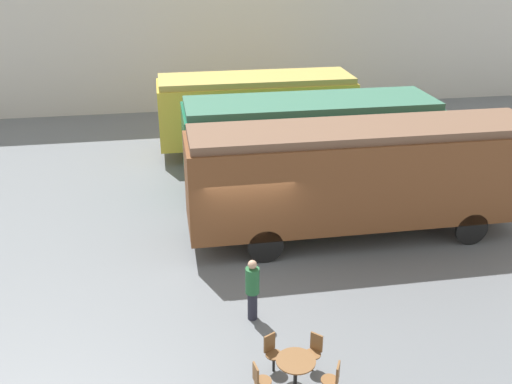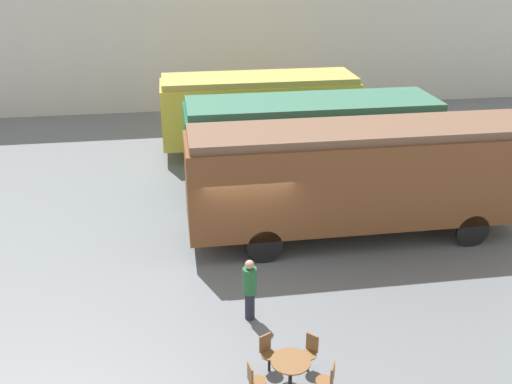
{
  "view_description": "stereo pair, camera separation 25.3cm",
  "coord_description": "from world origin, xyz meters",
  "px_view_note": "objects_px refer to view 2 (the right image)",
  "views": [
    {
      "loc": [
        -2.19,
        -14.41,
        8.6
      ],
      "look_at": [
        0.41,
        1.0,
        1.6
      ],
      "focal_mm": 40.0,
      "sensor_mm": 36.0,
      "label": 1
    },
    {
      "loc": [
        -1.94,
        -14.45,
        8.6
      ],
      "look_at": [
        0.41,
        1.0,
        1.6
      ],
      "focal_mm": 40.0,
      "sensor_mm": 36.0,
      "label": 2
    }
  ],
  "objects_px": {
    "passenger_coach_vintage": "(259,108)",
    "cafe_chair_0": "(328,379)",
    "passenger_coach_wooden": "(363,174)",
    "visitor_person": "(250,288)",
    "streamlined_locomotive": "(331,136)",
    "cafe_table_near": "(291,367)"
  },
  "relations": [
    {
      "from": "passenger_coach_vintage",
      "to": "cafe_chair_0",
      "type": "distance_m",
      "value": 14.85
    },
    {
      "from": "passenger_coach_vintage",
      "to": "passenger_coach_wooden",
      "type": "bearing_deg",
      "value": -76.88
    },
    {
      "from": "passenger_coach_vintage",
      "to": "cafe_chair_0",
      "type": "height_order",
      "value": "passenger_coach_vintage"
    },
    {
      "from": "visitor_person",
      "to": "streamlined_locomotive",
      "type": "bearing_deg",
      "value": 61.53
    },
    {
      "from": "cafe_chair_0",
      "to": "visitor_person",
      "type": "distance_m",
      "value": 3.15
    },
    {
      "from": "cafe_table_near",
      "to": "cafe_chair_0",
      "type": "relative_size",
      "value": 0.94
    },
    {
      "from": "passenger_coach_wooden",
      "to": "streamlined_locomotive",
      "type": "bearing_deg",
      "value": 89.28
    },
    {
      "from": "visitor_person",
      "to": "passenger_coach_vintage",
      "type": "bearing_deg",
      "value": 80.05
    },
    {
      "from": "streamlined_locomotive",
      "to": "visitor_person",
      "type": "distance_m",
      "value": 8.52
    },
    {
      "from": "streamlined_locomotive",
      "to": "passenger_coach_vintage",
      "type": "bearing_deg",
      "value": 113.67
    },
    {
      "from": "streamlined_locomotive",
      "to": "visitor_person",
      "type": "relative_size",
      "value": 6.66
    },
    {
      "from": "cafe_table_near",
      "to": "streamlined_locomotive",
      "type": "bearing_deg",
      "value": 70.41
    },
    {
      "from": "passenger_coach_vintage",
      "to": "streamlined_locomotive",
      "type": "distance_m",
      "value": 4.84
    },
    {
      "from": "passenger_coach_vintage",
      "to": "visitor_person",
      "type": "xyz_separation_m",
      "value": [
        -2.08,
        -11.85,
        -1.06
      ]
    },
    {
      "from": "cafe_table_near",
      "to": "cafe_chair_0",
      "type": "bearing_deg",
      "value": -26.47
    },
    {
      "from": "streamlined_locomotive",
      "to": "cafe_table_near",
      "type": "xyz_separation_m",
      "value": [
        -3.55,
        -9.97,
        -1.46
      ]
    },
    {
      "from": "cafe_chair_0",
      "to": "visitor_person",
      "type": "bearing_deg",
      "value": -41.46
    },
    {
      "from": "visitor_person",
      "to": "cafe_chair_0",
      "type": "bearing_deg",
      "value": -67.93
    },
    {
      "from": "streamlined_locomotive",
      "to": "passenger_coach_wooden",
      "type": "relative_size",
      "value": 1.04
    },
    {
      "from": "passenger_coach_vintage",
      "to": "streamlined_locomotive",
      "type": "xyz_separation_m",
      "value": [
        1.94,
        -4.43,
        0.11
      ]
    },
    {
      "from": "visitor_person",
      "to": "passenger_coach_wooden",
      "type": "bearing_deg",
      "value": 43.03
    },
    {
      "from": "passenger_coach_vintage",
      "to": "cafe_chair_0",
      "type": "xyz_separation_m",
      "value": [
        -0.9,
        -14.75,
        -1.44
      ]
    }
  ]
}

